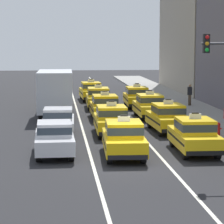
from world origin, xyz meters
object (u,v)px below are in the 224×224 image
at_px(taxi_right_nearest, 194,135).
at_px(sedan_left_nearest, 54,137).
at_px(taxi_center_second, 111,119).
at_px(taxi_right_second, 168,117).
at_px(taxi_center_fourth, 98,97).
at_px(taxi_right_fourth, 137,97).
at_px(taxi_center_fifth, 91,91).
at_px(taxi_center_nearest, 124,138).
at_px(pedestrian_near_crosswalk, 190,95).
at_px(box_truck_left_third, 55,92).
at_px(taxi_left_fourth, 56,95).
at_px(sedan_left_second, 58,121).
at_px(taxi_right_third, 150,106).
at_px(fire_hydrant, 218,128).
at_px(taxi_center_third, 105,106).

bearing_deg(taxi_right_nearest, sedan_left_nearest, 179.23).
height_order(taxi_center_second, taxi_right_second, same).
relative_size(taxi_center_fourth, taxi_right_fourth, 1.00).
distance_m(taxi_center_fourth, taxi_center_fifth, 6.03).
height_order(taxi_center_nearest, pedestrian_near_crosswalk, taxi_center_nearest).
height_order(taxi_center_nearest, taxi_center_fourth, same).
relative_size(taxi_center_fourth, pedestrian_near_crosswalk, 2.70).
xyz_separation_m(box_truck_left_third, taxi_center_fourth, (3.35, 4.86, -0.90)).
height_order(box_truck_left_third, taxi_center_second, box_truck_left_third).
xyz_separation_m(box_truck_left_third, pedestrian_near_crosswalk, (10.75, 5.02, -0.77)).
distance_m(box_truck_left_third, taxi_left_fourth, 7.30).
relative_size(sedan_left_nearest, taxi_right_second, 0.94).
relative_size(sedan_left_second, taxi_right_third, 0.95).
relative_size(taxi_center_fourth, fire_hydrant, 6.29).
distance_m(taxi_center_nearest, taxi_right_fourth, 19.58).
height_order(taxi_right_nearest, taxi_right_second, same).
bearing_deg(taxi_left_fourth, taxi_center_fourth, -35.46).
height_order(sedan_left_second, taxi_right_nearest, taxi_right_nearest).
xyz_separation_m(sedan_left_second, taxi_center_third, (3.18, 6.62, 0.03)).
bearing_deg(box_truck_left_third, sedan_left_nearest, -90.09).
height_order(taxi_center_nearest, taxi_right_fourth, same).
relative_size(sedan_left_second, taxi_right_nearest, 0.95).
height_order(sedan_left_nearest, taxi_center_second, taxi_center_second).
bearing_deg(taxi_right_third, sedan_left_second, -132.68).
xyz_separation_m(sedan_left_nearest, taxi_right_fourth, (6.50, 18.64, 0.03)).
height_order(taxi_left_fourth, taxi_right_nearest, same).
distance_m(taxi_center_third, pedestrian_near_crosswalk, 9.77).
bearing_deg(taxi_center_second, taxi_center_nearest, -90.23).
bearing_deg(sedan_left_nearest, taxi_right_nearest, -0.77).
distance_m(taxi_center_nearest, taxi_right_third, 13.32).
xyz_separation_m(taxi_right_fourth, fire_hydrant, (2.43, -14.83, -0.33)).
height_order(taxi_center_second, taxi_right_third, same).
xyz_separation_m(taxi_center_third, taxi_center_fifth, (-0.21, 12.22, 0.00)).
bearing_deg(taxi_right_second, sedan_left_nearest, -136.70).
relative_size(taxi_center_nearest, taxi_right_second, 1.00).
xyz_separation_m(sedan_left_nearest, pedestrian_near_crosswalk, (10.77, 18.39, 0.16)).
relative_size(sedan_left_second, taxi_center_third, 0.95).
height_order(taxi_center_second, pedestrian_near_crosswalk, taxi_center_second).
relative_size(sedan_left_second, taxi_left_fourth, 0.95).
height_order(sedan_left_nearest, taxi_right_second, taxi_right_second).
height_order(sedan_left_nearest, taxi_right_fourth, taxi_right_fourth).
distance_m(sedan_left_nearest, taxi_right_nearest, 6.63).
xyz_separation_m(sedan_left_second, taxi_right_second, (6.39, 0.79, 0.03)).
distance_m(box_truck_left_third, taxi_center_fifth, 11.36).
bearing_deg(fire_hydrant, taxi_center_fifth, 105.78).
xyz_separation_m(taxi_right_fourth, pedestrian_near_crosswalk, (4.27, -0.25, 0.13)).
relative_size(sedan_left_nearest, taxi_right_third, 0.95).
distance_m(taxi_center_third, taxi_center_fifth, 12.23).
distance_m(sedan_left_nearest, taxi_center_fifth, 24.45).
distance_m(taxi_center_second, taxi_center_fourth, 12.69).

